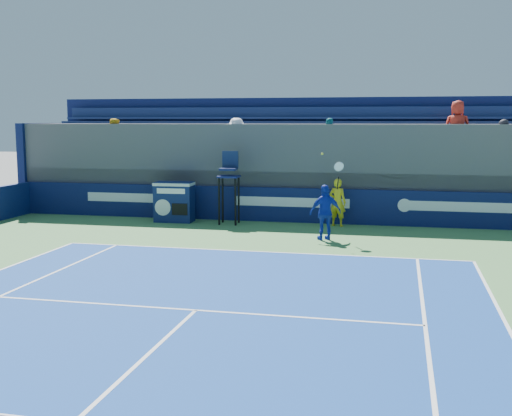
% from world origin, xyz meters
% --- Properties ---
extents(ball_person, '(0.66, 0.52, 1.59)m').
position_xyz_m(ball_person, '(1.63, 16.58, 0.81)').
color(ball_person, yellow).
rests_on(ball_person, apron).
extents(back_hoarding, '(20.40, 0.21, 1.20)m').
position_xyz_m(back_hoarding, '(0.00, 17.10, 0.60)').
color(back_hoarding, '#0C1445').
rests_on(back_hoarding, ground).
extents(match_clock, '(1.34, 0.77, 1.40)m').
position_xyz_m(match_clock, '(-3.98, 16.29, 0.74)').
color(match_clock, '#0F1B4D').
rests_on(match_clock, ground).
extents(umpire_chair, '(0.74, 0.74, 2.48)m').
position_xyz_m(umpire_chair, '(-2.00, 16.27, 1.53)').
color(umpire_chair, black).
rests_on(umpire_chair, ground).
extents(tennis_player, '(1.05, 0.79, 2.57)m').
position_xyz_m(tennis_player, '(1.52, 14.01, 0.84)').
color(tennis_player, '#142BA4').
rests_on(tennis_player, apron).
extents(stadium_seating, '(21.00, 4.05, 4.40)m').
position_xyz_m(stadium_seating, '(-0.00, 19.14, 1.84)').
color(stadium_seating, '#4A4A4E').
rests_on(stadium_seating, ground).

